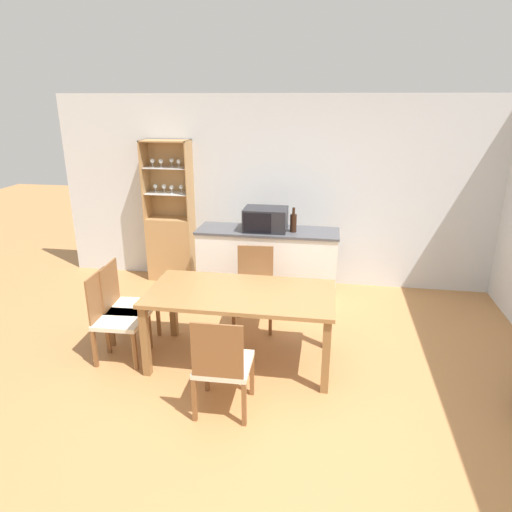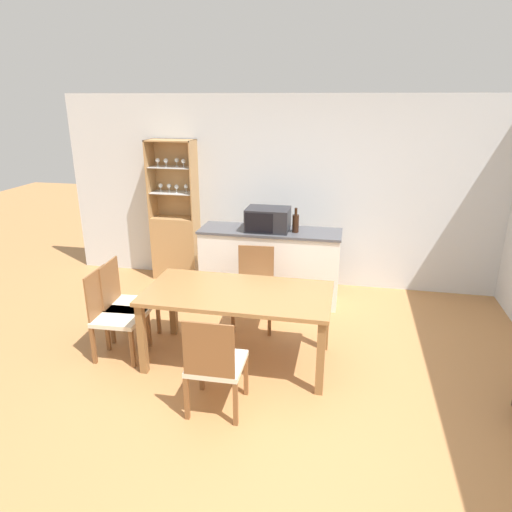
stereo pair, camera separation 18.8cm
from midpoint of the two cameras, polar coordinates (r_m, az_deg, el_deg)
The scene contains 11 objects.
ground_plane at distance 4.30m, azimuth 1.36°, elevation -16.27°, with size 18.00×18.00×0.00m, color #B27A47.
wall_back at distance 6.24m, azimuth 4.85°, elevation 7.86°, with size 6.80×0.06×2.55m.
kitchen_counter at distance 5.84m, azimuth 0.51°, elevation -1.11°, with size 1.77×0.55×0.93m.
display_cabinet at distance 6.62m, azimuth -11.34°, elevation 2.26°, with size 0.65×0.32×1.96m.
dining_table at distance 4.39m, azimuth -3.15°, elevation -5.53°, with size 1.78×0.90×0.75m.
dining_chair_side_left_far at distance 4.99m, azimuth -16.85°, elevation -5.96°, with size 0.48×0.48×0.90m.
dining_chair_head_near at distance 3.82m, azimuth -5.68°, elevation -13.39°, with size 0.45×0.45×0.90m.
dining_chair_side_left_near at distance 4.78m, azimuth -18.23°, elevation -7.28°, with size 0.46×0.46×0.90m.
dining_chair_head_far at distance 5.19m, azimuth -1.28°, elevation -4.06°, with size 0.48×0.48×0.90m.
microwave at distance 5.64m, azimuth 0.24°, elevation 4.62°, with size 0.53×0.39×0.28m.
wine_bottle at distance 5.59m, azimuth 3.73°, elevation 4.21°, with size 0.08×0.08×0.30m.
Camera 1 is at (0.38, -3.49, 2.50)m, focal length 32.00 mm.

